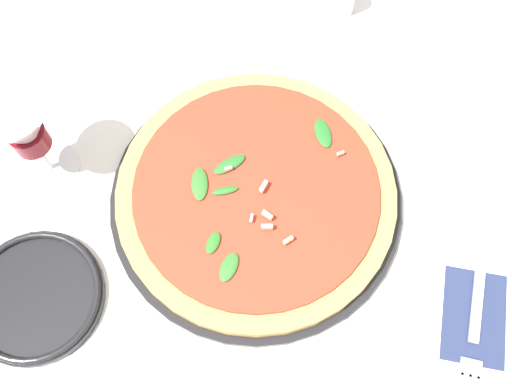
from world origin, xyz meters
TOP-DOWN VIEW (x-y plane):
  - ground_plane at (0.00, 0.00)m, footprint 6.00×6.00m
  - pizza_arugula_main at (0.03, -0.02)m, footprint 0.37×0.37m
  - wine_glass at (0.09, -0.29)m, footprint 0.08×0.08m
  - napkin at (0.07, 0.27)m, footprint 0.13×0.09m
  - fork at (0.08, 0.28)m, footprint 0.20×0.05m
  - side_plate_white at (0.25, -0.22)m, footprint 0.16×0.16m

SIDE VIEW (x-z plane):
  - ground_plane at x=0.00m, z-range 0.00..0.00m
  - napkin at x=0.07m, z-range 0.00..0.01m
  - fork at x=0.08m, z-range 0.01..0.01m
  - side_plate_white at x=0.25m, z-range 0.00..0.02m
  - pizza_arugula_main at x=0.03m, z-range -0.01..0.04m
  - wine_glass at x=0.09m, z-range 0.03..0.18m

